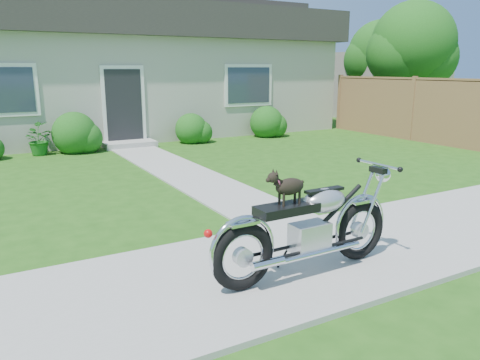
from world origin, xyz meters
name	(u,v)px	position (x,y,z in m)	size (l,w,h in m)	color
ground	(424,230)	(0.00, 0.00, 0.00)	(80.00, 80.00, 0.00)	#235114
sidewalk	(424,228)	(0.00, 0.00, 0.02)	(24.00, 2.20, 0.04)	#9E9B93
walkway	(180,171)	(-1.50, 5.00, 0.01)	(1.20, 8.00, 0.03)	#9E9B93
house	(141,67)	(0.00, 11.99, 2.16)	(12.60, 7.03, 4.50)	#AAA59A
fence	(413,109)	(6.30, 5.75, 0.94)	(0.12, 6.62, 1.90)	#9A6045
tree_near	(417,47)	(8.57, 7.73, 2.83)	(2.89, 2.88, 4.41)	#3D2B1C
tree_far	(384,56)	(10.08, 10.71, 2.63)	(2.72, 2.67, 4.10)	#3D2B1C
shrub_row	(152,131)	(-0.88, 8.50, 0.44)	(8.98, 1.13, 1.13)	#1C5616
potted_plant_left	(37,139)	(-3.85, 8.55, 0.40)	(0.72, 0.63, 0.80)	#195E18
potted_plant_right	(196,129)	(0.49, 8.55, 0.38)	(0.42, 0.42, 0.76)	#1F6A1D
motorcycle_with_dog	(310,227)	(-2.25, -0.38, 0.54)	(2.22, 0.60, 1.12)	black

